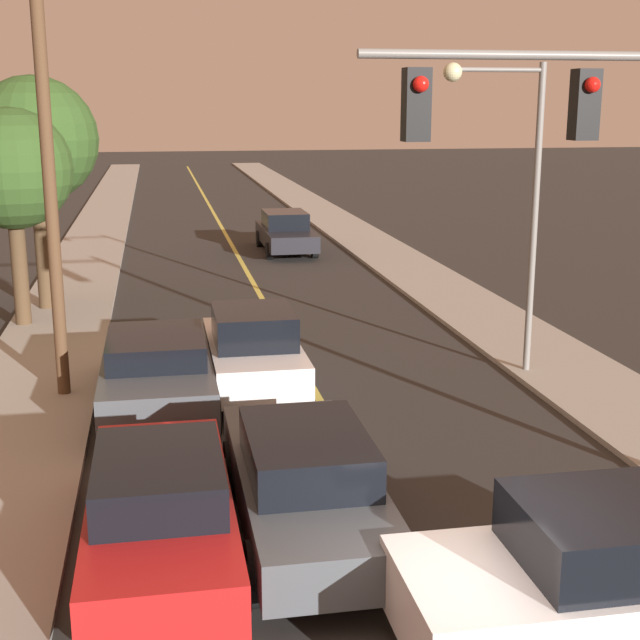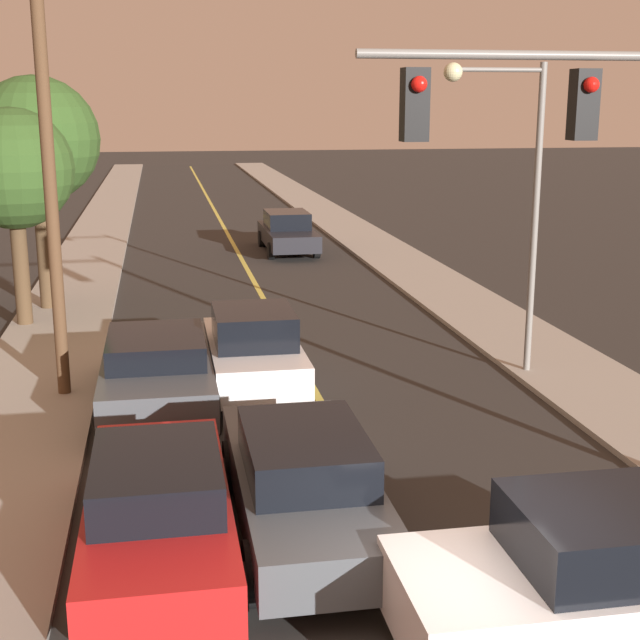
% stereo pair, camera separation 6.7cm
% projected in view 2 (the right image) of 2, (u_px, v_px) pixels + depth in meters
% --- Properties ---
extents(road_surface, '(8.41, 80.00, 0.01)m').
position_uv_depth(road_surface, '(220.00, 220.00, 43.30)').
color(road_surface, '#2D2B28').
rests_on(road_surface, ground).
extents(sidewalk_left, '(2.50, 80.00, 0.12)m').
position_uv_depth(sidewalk_left, '(105.00, 221.00, 42.35)').
color(sidewalk_left, '#9E998E').
rests_on(sidewalk_left, ground).
extents(sidewalk_right, '(2.50, 80.00, 0.12)m').
position_uv_depth(sidewalk_right, '(330.00, 216.00, 44.23)').
color(sidewalk_right, '#9E998E').
rests_on(sidewalk_right, ground).
extents(car_near_lane_front, '(1.84, 4.97, 1.52)m').
position_uv_depth(car_near_lane_front, '(303.00, 480.00, 11.50)').
color(car_near_lane_front, '#474C51').
rests_on(car_near_lane_front, ground).
extents(car_near_lane_second, '(1.84, 4.13, 1.70)m').
position_uv_depth(car_near_lane_second, '(254.00, 351.00, 17.27)').
color(car_near_lane_second, white).
rests_on(car_near_lane_second, ground).
extents(car_outer_lane_front, '(1.85, 4.83, 1.47)m').
position_uv_depth(car_outer_lane_front, '(158.00, 506.00, 10.86)').
color(car_outer_lane_front, red).
rests_on(car_outer_lane_front, ground).
extents(car_outer_lane_second, '(2.08, 4.98, 1.46)m').
position_uv_depth(car_outer_lane_second, '(157.00, 368.00, 16.40)').
color(car_outer_lane_second, '#474C51').
rests_on(car_outer_lane_second, ground).
extents(car_far_oncoming, '(1.90, 4.93, 1.53)m').
position_uv_depth(car_far_oncoming, '(288.00, 232.00, 33.80)').
color(car_far_oncoming, black).
rests_on(car_far_oncoming, ground).
extents(car_crossing_right, '(3.82, 1.98, 1.68)m').
position_uv_depth(car_crossing_right, '(587.00, 584.00, 8.95)').
color(car_crossing_right, white).
rests_on(car_crossing_right, ground).
extents(traffic_signal_mast, '(5.11, 0.42, 6.25)m').
position_uv_depth(traffic_signal_mast, '(605.00, 175.00, 11.76)').
color(traffic_signal_mast, slate).
rests_on(traffic_signal_mast, ground).
extents(streetlamp_right, '(2.07, 0.36, 6.18)m').
position_uv_depth(streetlamp_right, '(512.00, 173.00, 17.54)').
color(streetlamp_right, slate).
rests_on(streetlamp_right, ground).
extents(utility_pole_left, '(1.60, 0.24, 8.40)m').
position_uv_depth(utility_pole_left, '(48.00, 163.00, 16.09)').
color(utility_pole_left, '#513823').
rests_on(utility_pole_left, ground).
extents(tree_left_near, '(2.94, 2.94, 5.34)m').
position_uv_depth(tree_left_near, '(13.00, 170.00, 21.58)').
color(tree_left_near, '#4C3823').
rests_on(tree_left_near, ground).
extents(tree_left_far, '(3.28, 3.28, 6.13)m').
position_uv_depth(tree_left_far, '(36.00, 141.00, 23.22)').
color(tree_left_far, '#4C3823').
rests_on(tree_left_far, ground).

